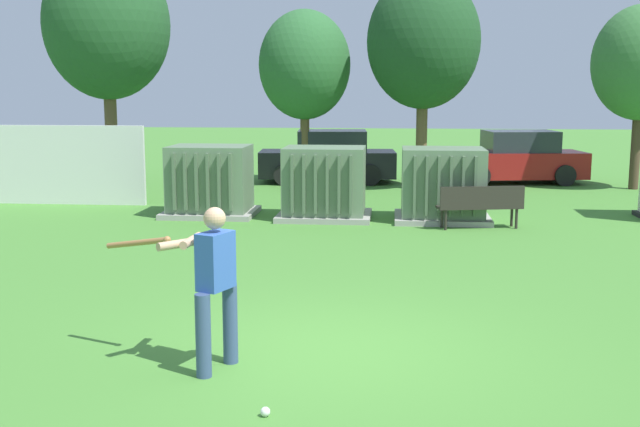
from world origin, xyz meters
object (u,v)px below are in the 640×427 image
at_px(sports_ball, 265,412).
at_px(parked_car_leftmost, 329,158).
at_px(park_bench, 481,204).
at_px(parked_car_left_of_center, 516,159).
at_px(transformer_west, 210,182).
at_px(batter, 211,279).
at_px(transformer_mid_west, 324,184).
at_px(transformer_mid_east, 443,186).

height_order(sports_ball, parked_car_leftmost, parked_car_leftmost).
bearing_deg(park_bench, parked_car_left_of_center, 76.66).
xyz_separation_m(sports_ball, parked_car_leftmost, (-0.90, 17.59, 0.71)).
height_order(transformer_west, park_bench, transformer_west).
xyz_separation_m(park_bench, batter, (-3.71, -8.62, 0.44)).
distance_m(transformer_west, parked_car_leftmost, 6.98).
xyz_separation_m(park_bench, parked_car_leftmost, (-3.86, 7.82, 0.22)).
height_order(park_bench, batter, batter).
height_order(transformer_west, sports_ball, transformer_west).
height_order(transformer_west, parked_car_left_of_center, same).
bearing_deg(transformer_mid_west, park_bench, -16.66).
height_order(park_bench, sports_ball, park_bench).
bearing_deg(transformer_mid_west, batter, -91.93).
distance_m(batter, sports_ball, 1.66).
relative_size(transformer_west, park_bench, 1.14).
bearing_deg(transformer_mid_east, batter, -107.20).
relative_size(transformer_mid_east, sports_ball, 23.33).
xyz_separation_m(park_bench, parked_car_left_of_center, (1.93, 8.15, 0.22)).
xyz_separation_m(transformer_west, transformer_mid_east, (5.32, -0.24, 0.00)).
bearing_deg(park_bench, batter, -113.27).
relative_size(transformer_mid_west, park_bench, 1.14).
distance_m(transformer_mid_east, parked_car_left_of_center, 7.67).
bearing_deg(transformer_west, transformer_mid_west, -3.96).
bearing_deg(batter, parked_car_leftmost, 90.54).
height_order(transformer_mid_east, sports_ball, transformer_mid_east).
relative_size(batter, sports_ball, 19.33).
relative_size(transformer_west, parked_car_left_of_center, 0.48).
xyz_separation_m(transformer_west, parked_car_leftmost, (2.20, 6.62, -0.04)).
bearing_deg(parked_car_left_of_center, transformer_west, -138.98).
distance_m(transformer_west, transformer_mid_west, 2.68).
xyz_separation_m(transformer_mid_west, transformer_mid_east, (2.64, -0.05, 0.00)).
bearing_deg(park_bench, transformer_mid_west, 163.34).
distance_m(transformer_mid_east, batter, 10.03).
bearing_deg(parked_car_left_of_center, transformer_mid_west, -126.67).
height_order(transformer_mid_west, batter, batter).
xyz_separation_m(transformer_mid_east, batter, (-2.97, -9.58, 0.19)).
relative_size(transformer_mid_west, batter, 1.21).
bearing_deg(batter, sports_ball, -57.06).
relative_size(transformer_west, transformer_mid_east, 1.00).
xyz_separation_m(transformer_west, park_bench, (6.06, -1.20, -0.25)).
xyz_separation_m(transformer_mid_west, batter, (-0.32, -9.63, 0.19)).
height_order(transformer_mid_west, parked_car_leftmost, same).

